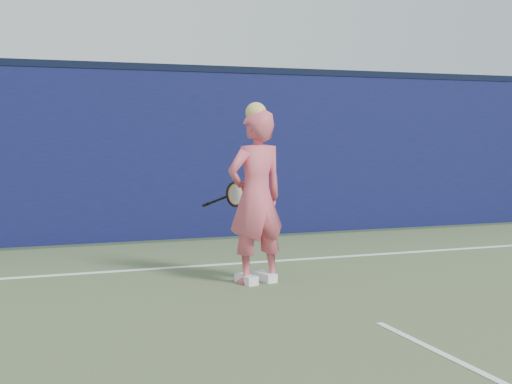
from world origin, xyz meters
name	(u,v)px	position (x,y,z in m)	size (l,w,h in m)	color
ground	(452,360)	(0.00, 0.00, 0.00)	(80.00, 80.00, 0.00)	#2D442A
backstop_wall	(199,155)	(0.00, 6.50, 1.25)	(24.00, 0.40, 2.50)	#0C1136
wall_cap	(198,70)	(0.00, 6.50, 2.55)	(24.00, 0.42, 0.10)	black
player	(256,197)	(-0.39, 2.89, 0.91)	(0.75, 0.58, 1.89)	#D75366
racket	(233,195)	(-0.50, 3.31, 0.90)	(0.53, 0.18, 0.29)	black
court_lines	(483,374)	(0.00, -0.33, 0.01)	(11.00, 12.04, 0.01)	white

